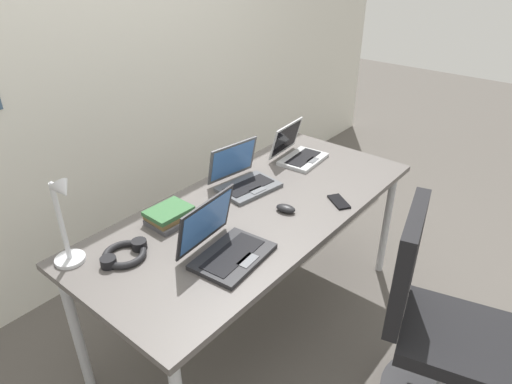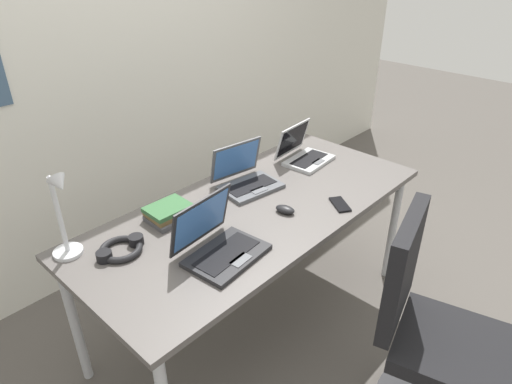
{
  "view_description": "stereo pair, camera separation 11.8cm",
  "coord_description": "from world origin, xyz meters",
  "px_view_note": "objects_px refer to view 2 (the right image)",
  "views": [
    {
      "loc": [
        -1.44,
        -1.18,
        1.88
      ],
      "look_at": [
        0.0,
        0.0,
        0.82
      ],
      "focal_mm": 31.69,
      "sensor_mm": 36.0,
      "label": 1
    },
    {
      "loc": [
        -1.36,
        -1.27,
        1.88
      ],
      "look_at": [
        0.0,
        0.0,
        0.82
      ],
      "focal_mm": 31.69,
      "sensor_mm": 36.0,
      "label": 2
    }
  ],
  "objects_px": {
    "laptop_near_lamp": "(304,154)",
    "laptop_center": "(246,178)",
    "desk_lamp": "(63,216)",
    "office_chair": "(431,344)",
    "laptop_mid_desk": "(219,244)",
    "cell_phone": "(340,204)",
    "book_stack": "(169,213)",
    "headphones": "(121,249)",
    "computer_mouse": "(285,209)"
  },
  "relations": [
    {
      "from": "laptop_near_lamp",
      "to": "cell_phone",
      "type": "xyz_separation_m",
      "value": [
        -0.28,
        -0.44,
        -0.04
      ]
    },
    {
      "from": "desk_lamp",
      "to": "office_chair",
      "type": "bearing_deg",
      "value": -52.55
    },
    {
      "from": "laptop_mid_desk",
      "to": "laptop_near_lamp",
      "type": "xyz_separation_m",
      "value": [
        0.94,
        0.29,
        -0.0
      ]
    },
    {
      "from": "laptop_mid_desk",
      "to": "desk_lamp",
      "type": "bearing_deg",
      "value": 135.24
    },
    {
      "from": "laptop_near_lamp",
      "to": "computer_mouse",
      "type": "distance_m",
      "value": 0.59
    },
    {
      "from": "desk_lamp",
      "to": "laptop_mid_desk",
      "type": "relative_size",
      "value": 1.15
    },
    {
      "from": "laptop_near_lamp",
      "to": "office_chair",
      "type": "height_order",
      "value": "office_chair"
    },
    {
      "from": "laptop_center",
      "to": "headphones",
      "type": "height_order",
      "value": "laptop_center"
    },
    {
      "from": "laptop_near_lamp",
      "to": "cell_phone",
      "type": "relative_size",
      "value": 2.21
    },
    {
      "from": "laptop_near_lamp",
      "to": "book_stack",
      "type": "distance_m",
      "value": 0.92
    },
    {
      "from": "laptop_near_lamp",
      "to": "computer_mouse",
      "type": "bearing_deg",
      "value": -150.63
    },
    {
      "from": "desk_lamp",
      "to": "book_stack",
      "type": "xyz_separation_m",
      "value": [
        0.45,
        -0.06,
        -0.17
      ]
    },
    {
      "from": "laptop_center",
      "to": "computer_mouse",
      "type": "xyz_separation_m",
      "value": [
        -0.06,
        -0.32,
        -0.03
      ]
    },
    {
      "from": "laptop_center",
      "to": "computer_mouse",
      "type": "bearing_deg",
      "value": -101.01
    },
    {
      "from": "cell_phone",
      "to": "headphones",
      "type": "height_order",
      "value": "headphones"
    },
    {
      "from": "office_chair",
      "to": "desk_lamp",
      "type": "bearing_deg",
      "value": 127.45
    },
    {
      "from": "laptop_center",
      "to": "cell_phone",
      "type": "bearing_deg",
      "value": -69.88
    },
    {
      "from": "desk_lamp",
      "to": "computer_mouse",
      "type": "xyz_separation_m",
      "value": [
        0.85,
        -0.41,
        -0.18
      ]
    },
    {
      "from": "laptop_mid_desk",
      "to": "office_chair",
      "type": "xyz_separation_m",
      "value": [
        0.48,
        -0.76,
        -0.39
      ]
    },
    {
      "from": "computer_mouse",
      "to": "headphones",
      "type": "xyz_separation_m",
      "value": [
        -0.7,
        0.3,
        -0.0
      ]
    },
    {
      "from": "laptop_mid_desk",
      "to": "book_stack",
      "type": "distance_m",
      "value": 0.36
    },
    {
      "from": "desk_lamp",
      "to": "laptop_center",
      "type": "relative_size",
      "value": 1.2
    },
    {
      "from": "laptop_center",
      "to": "laptop_near_lamp",
      "type": "relative_size",
      "value": 1.11
    },
    {
      "from": "cell_phone",
      "to": "laptop_mid_desk",
      "type": "bearing_deg",
      "value": -158.93
    },
    {
      "from": "laptop_mid_desk",
      "to": "book_stack",
      "type": "bearing_deg",
      "value": 86.37
    },
    {
      "from": "office_chair",
      "to": "cell_phone",
      "type": "bearing_deg",
      "value": 73.34
    },
    {
      "from": "laptop_mid_desk",
      "to": "cell_phone",
      "type": "distance_m",
      "value": 0.68
    },
    {
      "from": "desk_lamp",
      "to": "office_chair",
      "type": "xyz_separation_m",
      "value": [
        0.9,
        -1.18,
        -0.54
      ]
    },
    {
      "from": "laptop_center",
      "to": "book_stack",
      "type": "height_order",
      "value": "laptop_center"
    },
    {
      "from": "laptop_center",
      "to": "laptop_mid_desk",
      "type": "height_order",
      "value": "laptop_mid_desk"
    },
    {
      "from": "desk_lamp",
      "to": "laptop_near_lamp",
      "type": "distance_m",
      "value": 1.38
    },
    {
      "from": "laptop_near_lamp",
      "to": "office_chair",
      "type": "bearing_deg",
      "value": -113.71
    },
    {
      "from": "desk_lamp",
      "to": "office_chair",
      "type": "relative_size",
      "value": 0.41
    },
    {
      "from": "laptop_mid_desk",
      "to": "computer_mouse",
      "type": "bearing_deg",
      "value": 0.75
    },
    {
      "from": "laptop_near_lamp",
      "to": "desk_lamp",
      "type": "bearing_deg",
      "value": 174.72
    },
    {
      "from": "book_stack",
      "to": "laptop_mid_desk",
      "type": "bearing_deg",
      "value": -93.63
    },
    {
      "from": "laptop_mid_desk",
      "to": "headphones",
      "type": "xyz_separation_m",
      "value": [
        -0.27,
        0.31,
        -0.03
      ]
    },
    {
      "from": "computer_mouse",
      "to": "book_stack",
      "type": "height_order",
      "value": "book_stack"
    },
    {
      "from": "desk_lamp",
      "to": "laptop_mid_desk",
      "type": "xyz_separation_m",
      "value": [
        0.42,
        -0.42,
        -0.15
      ]
    },
    {
      "from": "computer_mouse",
      "to": "office_chair",
      "type": "height_order",
      "value": "office_chair"
    },
    {
      "from": "desk_lamp",
      "to": "computer_mouse",
      "type": "height_order",
      "value": "desk_lamp"
    },
    {
      "from": "laptop_near_lamp",
      "to": "laptop_center",
      "type": "bearing_deg",
      "value": 176.5
    },
    {
      "from": "laptop_center",
      "to": "cell_phone",
      "type": "height_order",
      "value": "laptop_center"
    },
    {
      "from": "laptop_mid_desk",
      "to": "laptop_near_lamp",
      "type": "distance_m",
      "value": 0.99
    },
    {
      "from": "laptop_mid_desk",
      "to": "laptop_near_lamp",
      "type": "bearing_deg",
      "value": 17.34
    },
    {
      "from": "computer_mouse",
      "to": "laptop_mid_desk",
      "type": "bearing_deg",
      "value": 169.46
    },
    {
      "from": "office_chair",
      "to": "laptop_mid_desk",
      "type": "bearing_deg",
      "value": 122.28
    },
    {
      "from": "book_stack",
      "to": "headphones",
      "type": "bearing_deg",
      "value": -168.81
    },
    {
      "from": "laptop_mid_desk",
      "to": "laptop_center",
      "type": "bearing_deg",
      "value": 33.23
    },
    {
      "from": "office_chair",
      "to": "headphones",
      "type": "bearing_deg",
      "value": 125.15
    }
  ]
}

